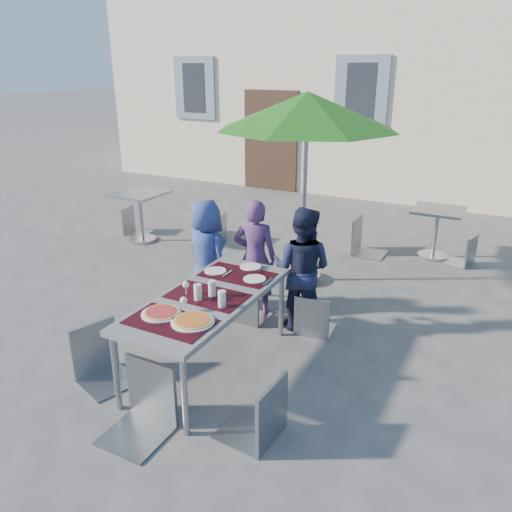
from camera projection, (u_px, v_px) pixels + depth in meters
The scene contains 22 objects.
ground at pixel (108, 379), 4.57m from camera, with size 90.00×90.00×0.00m, color #4C4C4F.
dining_table at pixel (207, 301), 4.50m from camera, with size 0.80×1.85×0.76m.
pizza_near_left at pixel (161, 313), 4.14m from camera, with size 0.33×0.33×0.03m.
pizza_near_right at pixel (193, 321), 4.01m from camera, with size 0.36×0.36×0.03m.
glassware at pixel (205, 293), 4.36m from camera, with size 0.48×0.43×0.15m.
place_settings at pixel (240, 272), 4.98m from camera, with size 0.70×0.48×0.01m.
child_0 at pixel (207, 255), 5.75m from camera, with size 0.63×0.41×1.30m, color #33448C.
child_1 at pixel (255, 258), 5.61m from camera, with size 0.49×0.32×1.34m, color #5B3369.
child_2 at pixel (302, 269), 5.26m from camera, with size 0.66×0.38×1.36m, color #1A1F3A.
chair_0 at pixel (226, 265), 5.52m from camera, with size 0.53×0.53×1.05m.
chair_1 at pixel (247, 281), 5.45m from camera, with size 0.38×0.38×0.84m.
chair_2 at pixel (315, 291), 5.18m from camera, with size 0.41×0.41×0.86m.
chair_3 at pixel (96, 322), 4.39m from camera, with size 0.56×0.56×0.99m.
chair_4 at pixel (260, 374), 3.65m from camera, with size 0.47×0.46×0.98m.
chair_5 at pixel (139, 360), 3.74m from camera, with size 0.47×0.47×1.05m.
patio_umbrella at pixel (307, 113), 5.92m from camera, with size 2.24×2.24×2.41m.
cafe_table_0 at pixel (140, 206), 7.99m from camera, with size 0.76×0.76×0.81m.
bg_chair_l_0 at pixel (132, 205), 8.39m from camera, with size 0.45×0.45×0.86m.
bg_chair_r_0 at pixel (216, 211), 7.98m from camera, with size 0.43×0.43×0.88m.
cafe_table_1 at pixel (437, 224), 7.31m from camera, with size 0.70×0.70×0.75m.
bg_chair_l_1 at pixel (366, 214), 7.44m from camera, with size 0.47×0.46×1.04m.
bg_chair_r_1 at pixel (468, 232), 7.04m from camera, with size 0.46×0.46×0.85m.
Camera 1 is at (3.00, -2.79, 2.69)m, focal length 35.00 mm.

